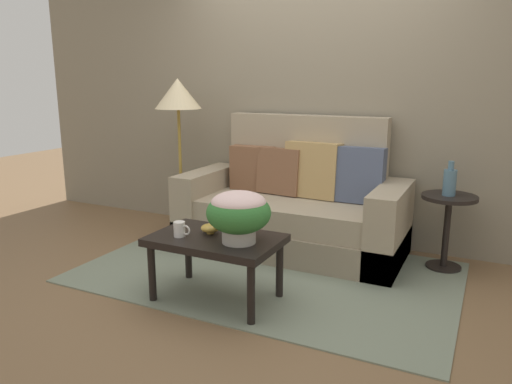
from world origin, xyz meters
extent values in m
plane|color=brown|center=(0.00, 0.00, 0.00)|extent=(14.00, 14.00, 0.00)
cube|color=gray|center=(0.00, 1.20, 1.42)|extent=(6.40, 0.12, 2.84)
cube|color=gray|center=(0.00, 0.13, 0.01)|extent=(2.78, 1.75, 0.01)
cube|color=gray|center=(-0.03, 0.67, 0.13)|extent=(1.90, 0.86, 0.25)
cube|color=gray|center=(-0.03, 0.65, 0.35)|extent=(1.45, 0.77, 0.20)
cube|color=gray|center=(-0.03, 1.02, 0.69)|extent=(1.45, 0.15, 0.92)
cube|color=gray|center=(-0.87, 0.67, 0.32)|extent=(0.23, 0.86, 0.64)
cube|color=gray|center=(0.80, 0.67, 0.32)|extent=(0.23, 0.86, 0.64)
cube|color=tan|center=(0.09, 0.86, 0.69)|extent=(0.49, 0.24, 0.49)
cube|color=brown|center=(-0.21, 0.86, 0.66)|extent=(0.42, 0.24, 0.42)
cube|color=#4C5670|center=(0.47, 0.86, 0.68)|extent=(0.46, 0.21, 0.47)
cube|color=brown|center=(-0.50, 0.88, 0.66)|extent=(0.41, 0.14, 0.41)
cylinder|color=black|center=(-0.48, -0.65, 0.20)|extent=(0.05, 0.05, 0.40)
cylinder|color=black|center=(0.25, -0.65, 0.20)|extent=(0.05, 0.05, 0.40)
cylinder|color=black|center=(-0.48, -0.22, 0.20)|extent=(0.05, 0.05, 0.40)
cylinder|color=black|center=(0.25, -0.22, 0.20)|extent=(0.05, 0.05, 0.40)
cube|color=black|center=(-0.11, -0.44, 0.42)|extent=(0.85, 0.54, 0.05)
cylinder|color=black|center=(1.21, 0.82, 0.01)|extent=(0.27, 0.27, 0.03)
cylinder|color=black|center=(1.21, 0.82, 0.29)|extent=(0.05, 0.05, 0.54)
cylinder|color=black|center=(1.21, 0.82, 0.58)|extent=(0.41, 0.41, 0.03)
cylinder|color=olive|center=(-1.19, 0.72, 0.01)|extent=(0.33, 0.33, 0.03)
cylinder|color=olive|center=(-1.19, 0.72, 0.61)|extent=(0.03, 0.03, 1.16)
cone|color=beige|center=(-1.19, 0.72, 1.33)|extent=(0.43, 0.43, 0.28)
cylinder|color=#B7B2A8|center=(0.08, -0.47, 0.50)|extent=(0.22, 0.22, 0.11)
ellipsoid|color=#337533|center=(0.08, -0.47, 0.64)|extent=(0.41, 0.41, 0.26)
ellipsoid|color=beige|center=(0.08, -0.47, 0.70)|extent=(0.35, 0.35, 0.14)
cylinder|color=white|center=(-0.33, -0.54, 0.50)|extent=(0.08, 0.08, 0.10)
torus|color=white|center=(-0.28, -0.54, 0.50)|extent=(0.07, 0.01, 0.07)
cylinder|color=gold|center=(-0.18, -0.39, 0.46)|extent=(0.05, 0.05, 0.02)
ellipsoid|color=gold|center=(-0.18, -0.39, 0.48)|extent=(0.13, 0.13, 0.06)
cylinder|color=slate|center=(1.20, 0.81, 0.69)|extent=(0.10, 0.10, 0.20)
cylinder|color=slate|center=(1.20, 0.81, 0.82)|extent=(0.04, 0.04, 0.07)
camera|label=1|loc=(1.47, -3.06, 1.45)|focal=34.15mm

